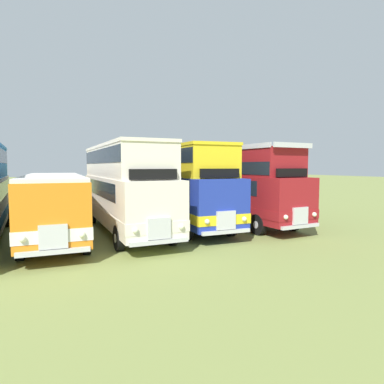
{
  "coord_description": "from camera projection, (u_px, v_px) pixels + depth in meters",
  "views": [
    {
      "loc": [
        -0.81,
        -17.33,
        3.41
      ],
      "look_at": [
        7.84,
        0.9,
        1.84
      ],
      "focal_mm": 31.15,
      "sensor_mm": 36.0,
      "label": 1
    }
  ],
  "objects": [
    {
      "name": "rope_fence_line",
      "position": [
        47.0,
        202.0,
        25.08
      ],
      "size": [
        26.4,
        0.08,
        1.05
      ],
      "color": "#8C704C",
      "rests_on": "ground"
    },
    {
      "name": "bus_fourth_in_row",
      "position": [
        54.0,
        201.0,
        15.94
      ],
      "size": [
        3.15,
        11.15,
        2.99
      ],
      "color": "orange",
      "rests_on": "ground"
    },
    {
      "name": "bus_seventh_in_row",
      "position": [
        231.0,
        183.0,
        20.49
      ],
      "size": [
        2.93,
        11.39,
        4.52
      ],
      "color": "maroon",
      "rests_on": "ground"
    },
    {
      "name": "bus_fifth_in_row",
      "position": [
        124.0,
        184.0,
        17.22
      ],
      "size": [
        2.71,
        10.87,
        4.49
      ],
      "color": "silver",
      "rests_on": "ground"
    },
    {
      "name": "ground_plane",
      "position": [
        55.0,
        236.0,
        16.21
      ],
      "size": [
        200.0,
        200.0,
        0.0
      ],
      "primitive_type": "plane",
      "color": "olive"
    },
    {
      "name": "bus_sixth_in_row",
      "position": [
        183.0,
        183.0,
        18.77
      ],
      "size": [
        2.99,
        10.06,
        4.49
      ],
      "color": "#1E339E",
      "rests_on": "ground"
    }
  ]
}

